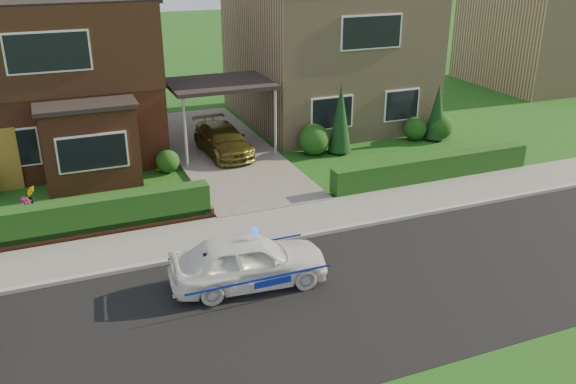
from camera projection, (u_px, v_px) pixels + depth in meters
ground at (355, 293)px, 14.34m from camera, size 120.00×120.00×0.00m
road at (355, 293)px, 14.34m from camera, size 60.00×6.00×0.02m
kerb at (303, 236)px, 16.93m from camera, size 60.00×0.16×0.12m
sidewalk at (289, 222)px, 17.83m from camera, size 60.00×2.00×0.10m
driveway at (222, 151)px, 23.72m from camera, size 3.80×12.00×0.12m
house_left at (47, 51)px, 22.73m from camera, size 7.50×9.53×7.25m
house_right at (326, 37)px, 26.90m from camera, size 7.50×8.06×7.25m
carport_link at (219, 85)px, 22.67m from camera, size 3.80×3.00×2.77m
dwarf_wall at (78, 234)px, 16.78m from camera, size 7.70×0.25×0.36m
hedge_left at (78, 238)px, 16.98m from camera, size 7.50×0.55×0.90m
hedge_right at (431, 181)px, 20.93m from camera, size 7.50×0.55×0.80m
shrub_left_mid at (122, 163)px, 20.64m from camera, size 1.32×1.32×1.32m
shrub_left_near at (168, 161)px, 21.55m from camera, size 0.84×0.84×0.84m
shrub_right_near at (314, 140)px, 23.25m from camera, size 1.20×1.20×1.20m
shrub_right_mid at (415, 129)px, 24.99m from camera, size 0.96×0.96×0.96m
shrub_right_far at (440, 127)px, 25.05m from camera, size 1.08×1.08×1.08m
conifer_a at (340, 120)px, 23.16m from camera, size 0.90×0.90×2.60m
conifer_b at (437, 114)px, 24.77m from camera, size 0.90×0.90×2.20m
neighbour_right at (540, 37)px, 33.96m from camera, size 6.50×7.00×5.20m
police_car at (249, 261)px, 14.46m from camera, size 3.45×3.87×1.44m
driveway_car at (223, 140)px, 23.06m from camera, size 1.65×3.76×1.08m
potted_plant_b at (29, 198)px, 18.60m from camera, size 0.50×0.45×0.76m
potted_plant_c at (27, 209)px, 17.94m from camera, size 0.52×0.52×0.70m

